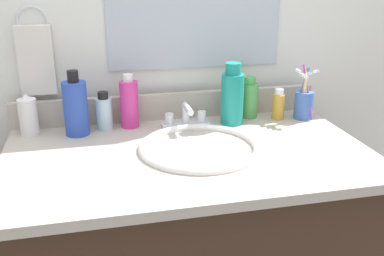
{
  "coord_description": "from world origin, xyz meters",
  "views": [
    {
      "loc": [
        -0.25,
        -1.15,
        1.28
      ],
      "look_at": [
        0.01,
        0.0,
        0.84
      ],
      "focal_mm": 41.59,
      "sensor_mm": 36.0,
      "label": 1
    }
  ],
  "objects_px": {
    "faucet": "(186,119)",
    "bottle_soap_pink": "(129,103)",
    "bottle_gel_clear": "(104,112)",
    "bottle_mouthwash_teal": "(232,96)",
    "bottle_lotion_white": "(28,116)",
    "hand_towel": "(36,60)",
    "bottle_toner_green": "(249,99)",
    "bottle_shampoo_blue": "(76,107)",
    "bottle_oil_amber": "(278,105)",
    "cup_blue_plastic": "(304,103)"
  },
  "relations": [
    {
      "from": "faucet",
      "to": "bottle_gel_clear",
      "type": "distance_m",
      "value": 0.27
    },
    {
      "from": "hand_towel",
      "to": "bottle_soap_pink",
      "type": "relative_size",
      "value": 1.24
    },
    {
      "from": "bottle_oil_amber",
      "to": "bottle_mouthwash_teal",
      "type": "relative_size",
      "value": 0.52
    },
    {
      "from": "hand_towel",
      "to": "bottle_mouthwash_teal",
      "type": "relative_size",
      "value": 1.06
    },
    {
      "from": "faucet",
      "to": "bottle_oil_amber",
      "type": "distance_m",
      "value": 0.33
    },
    {
      "from": "faucet",
      "to": "hand_towel",
      "type": "bearing_deg",
      "value": 165.4
    },
    {
      "from": "faucet",
      "to": "bottle_shampoo_blue",
      "type": "distance_m",
      "value": 0.35
    },
    {
      "from": "bottle_mouthwash_teal",
      "to": "faucet",
      "type": "bearing_deg",
      "value": -179.94
    },
    {
      "from": "faucet",
      "to": "bottle_oil_amber",
      "type": "bearing_deg",
      "value": 1.5
    },
    {
      "from": "bottle_oil_amber",
      "to": "bottle_mouthwash_teal",
      "type": "height_order",
      "value": "bottle_mouthwash_teal"
    },
    {
      "from": "bottle_oil_amber",
      "to": "bottle_shampoo_blue",
      "type": "bearing_deg",
      "value": 179.94
    },
    {
      "from": "bottle_toner_green",
      "to": "bottle_mouthwash_teal",
      "type": "height_order",
      "value": "bottle_mouthwash_teal"
    },
    {
      "from": "faucet",
      "to": "bottle_gel_clear",
      "type": "relative_size",
      "value": 1.28
    },
    {
      "from": "bottle_gel_clear",
      "to": "faucet",
      "type": "bearing_deg",
      "value": -8.64
    },
    {
      "from": "bottle_lotion_white",
      "to": "bottle_shampoo_blue",
      "type": "relative_size",
      "value": 0.65
    },
    {
      "from": "bottle_shampoo_blue",
      "to": "bottle_gel_clear",
      "type": "height_order",
      "value": "bottle_shampoo_blue"
    },
    {
      "from": "bottle_toner_green",
      "to": "bottle_soap_pink",
      "type": "bearing_deg",
      "value": -178.65
    },
    {
      "from": "hand_towel",
      "to": "bottle_lotion_white",
      "type": "relative_size",
      "value": 1.65
    },
    {
      "from": "bottle_lotion_white",
      "to": "bottle_shampoo_blue",
      "type": "height_order",
      "value": "bottle_shampoo_blue"
    },
    {
      "from": "hand_towel",
      "to": "bottle_shampoo_blue",
      "type": "height_order",
      "value": "hand_towel"
    },
    {
      "from": "faucet",
      "to": "bottle_soap_pink",
      "type": "relative_size",
      "value": 0.9
    },
    {
      "from": "bottle_mouthwash_teal",
      "to": "cup_blue_plastic",
      "type": "bearing_deg",
      "value": -1.36
    },
    {
      "from": "hand_towel",
      "to": "cup_blue_plastic",
      "type": "xyz_separation_m",
      "value": [
        0.88,
        -0.13,
        -0.16
      ]
    },
    {
      "from": "faucet",
      "to": "bottle_lotion_white",
      "type": "xyz_separation_m",
      "value": [
        -0.5,
        0.04,
        0.03
      ]
    },
    {
      "from": "faucet",
      "to": "cup_blue_plastic",
      "type": "relative_size",
      "value": 0.84
    },
    {
      "from": "hand_towel",
      "to": "bottle_gel_clear",
      "type": "xyz_separation_m",
      "value": [
        0.2,
        -0.08,
        -0.16
      ]
    },
    {
      "from": "bottle_shampoo_blue",
      "to": "bottle_oil_amber",
      "type": "bearing_deg",
      "value": -0.06
    },
    {
      "from": "hand_towel",
      "to": "cup_blue_plastic",
      "type": "distance_m",
      "value": 0.9
    },
    {
      "from": "bottle_gel_clear",
      "to": "cup_blue_plastic",
      "type": "relative_size",
      "value": 0.66
    },
    {
      "from": "bottle_soap_pink",
      "to": "hand_towel",
      "type": "bearing_deg",
      "value": 164.93
    },
    {
      "from": "hand_towel",
      "to": "bottle_shampoo_blue",
      "type": "bearing_deg",
      "value": -44.49
    },
    {
      "from": "bottle_oil_amber",
      "to": "bottle_lotion_white",
      "type": "relative_size",
      "value": 0.82
    },
    {
      "from": "hand_towel",
      "to": "bottle_oil_amber",
      "type": "distance_m",
      "value": 0.82
    },
    {
      "from": "bottle_soap_pink",
      "to": "bottle_mouthwash_teal",
      "type": "bearing_deg",
      "value": -7.47
    },
    {
      "from": "bottle_gel_clear",
      "to": "bottle_mouthwash_teal",
      "type": "xyz_separation_m",
      "value": [
        0.42,
        -0.04,
        0.04
      ]
    },
    {
      "from": "hand_towel",
      "to": "bottle_toner_green",
      "type": "height_order",
      "value": "hand_towel"
    },
    {
      "from": "faucet",
      "to": "bottle_lotion_white",
      "type": "height_order",
      "value": "bottle_lotion_white"
    },
    {
      "from": "bottle_toner_green",
      "to": "bottle_shampoo_blue",
      "type": "distance_m",
      "value": 0.59
    },
    {
      "from": "bottle_oil_amber",
      "to": "bottle_lotion_white",
      "type": "bearing_deg",
      "value": 177.69
    },
    {
      "from": "bottle_toner_green",
      "to": "bottle_gel_clear",
      "type": "xyz_separation_m",
      "value": [
        -0.5,
        -0.01,
        -0.01
      ]
    },
    {
      "from": "bottle_lotion_white",
      "to": "bottle_soap_pink",
      "type": "xyz_separation_m",
      "value": [
        0.32,
        0.0,
        0.02
      ]
    },
    {
      "from": "hand_towel",
      "to": "bottle_toner_green",
      "type": "bearing_deg",
      "value": -5.41
    },
    {
      "from": "bottle_shampoo_blue",
      "to": "bottle_mouthwash_teal",
      "type": "bearing_deg",
      "value": -1.03
    },
    {
      "from": "bottle_mouthwash_teal",
      "to": "bottle_oil_amber",
      "type": "bearing_deg",
      "value": 2.83
    },
    {
      "from": "bottle_lotion_white",
      "to": "bottle_gel_clear",
      "type": "xyz_separation_m",
      "value": [
        0.23,
        -0.0,
        -0.0
      ]
    },
    {
      "from": "bottle_oil_amber",
      "to": "bottle_gel_clear",
      "type": "distance_m",
      "value": 0.59
    },
    {
      "from": "bottle_gel_clear",
      "to": "cup_blue_plastic",
      "type": "distance_m",
      "value": 0.68
    },
    {
      "from": "bottle_mouthwash_teal",
      "to": "cup_blue_plastic",
      "type": "height_order",
      "value": "bottle_mouthwash_teal"
    },
    {
      "from": "hand_towel",
      "to": "bottle_mouthwash_teal",
      "type": "distance_m",
      "value": 0.64
    },
    {
      "from": "bottle_toner_green",
      "to": "cup_blue_plastic",
      "type": "bearing_deg",
      "value": -18.52
    }
  ]
}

